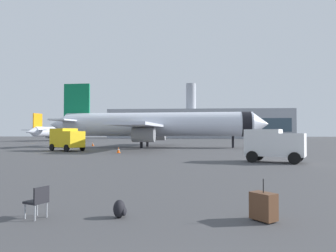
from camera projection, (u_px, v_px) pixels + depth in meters
The scene contains 10 objects.
airplane_at_gate at pixel (155, 125), 50.38m from camera, with size 35.74×32.22×10.50m.
airplane_taxiing at pixel (61, 132), 94.73m from camera, with size 23.38×25.63×7.67m.
service_truck at pixel (67, 138), 40.39m from camera, with size 5.18×4.59×2.90m.
cargo_van at pixel (274, 144), 24.64m from camera, with size 4.83×3.76×2.60m.
safety_cone_near at pixel (118, 150), 36.18m from camera, with size 0.44×0.44×0.69m.
safety_cone_mid at pixel (93, 144), 55.74m from camera, with size 0.44×0.44×0.66m.
rolling_suitcase at pixel (263, 206), 8.19m from camera, with size 0.71×0.75×1.10m.
traveller_backpack at pixel (120, 209), 8.52m from camera, with size 0.36×0.40×0.48m.
gate_chair at pixel (38, 200), 8.43m from camera, with size 0.63×0.63×0.86m.
terminal_building at pixel (199, 124), 141.00m from camera, with size 79.41×18.62×24.61m.
Camera 1 is at (0.15, -2.69, 2.30)m, focal length 33.57 mm.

